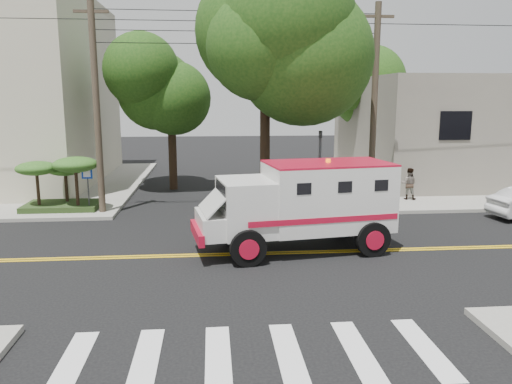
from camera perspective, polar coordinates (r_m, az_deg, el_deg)
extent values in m
plane|color=black|center=(16.32, -1.85, -7.11)|extent=(100.00, 100.00, 0.00)
cube|color=gray|center=(32.74, 21.00, 1.40)|extent=(17.00, 17.00, 0.15)
cube|color=slate|center=(33.55, 23.30, 6.74)|extent=(14.00, 12.00, 6.00)
cylinder|color=#382D23|center=(22.03, -17.74, 8.95)|extent=(0.28, 0.28, 9.00)
cylinder|color=#382D23|center=(22.86, 13.33, 9.22)|extent=(0.28, 0.28, 9.00)
cylinder|color=black|center=(22.19, 1.03, 6.88)|extent=(0.44, 0.44, 7.00)
sphere|color=#163A10|center=(22.22, 1.06, 15.92)|extent=(5.32, 5.32, 5.32)
sphere|color=#163A10|center=(21.69, 4.43, 17.53)|extent=(4.56, 4.56, 4.56)
cylinder|color=black|center=(27.68, -9.56, 6.06)|extent=(0.44, 0.44, 5.60)
sphere|color=#163A10|center=(27.60, -9.75, 11.86)|extent=(3.92, 3.92, 3.92)
sphere|color=#163A10|center=(27.00, -8.05, 12.82)|extent=(3.36, 3.36, 3.36)
cylinder|color=black|center=(32.93, 11.52, 7.03)|extent=(0.44, 0.44, 5.95)
sphere|color=#163A10|center=(32.88, 11.72, 12.21)|extent=(4.20, 4.20, 4.20)
sphere|color=#163A10|center=(32.60, 13.61, 12.94)|extent=(3.60, 3.60, 3.60)
cylinder|color=#3F3F42|center=(21.85, 7.28, 2.25)|extent=(0.12, 0.12, 3.60)
imported|color=#3F3F42|center=(21.70, 7.36, 5.77)|extent=(0.15, 0.18, 0.90)
cylinder|color=#3F3F42|center=(22.72, -18.60, 0.04)|extent=(0.06, 0.06, 2.00)
cube|color=#0C33A5|center=(22.53, -18.76, 2.01)|extent=(0.45, 0.03, 0.45)
cube|color=#1E3314|center=(23.76, -21.22, -1.47)|extent=(3.20, 2.00, 0.24)
cylinder|color=black|center=(23.59, -23.66, 0.45)|extent=(0.14, 0.14, 1.52)
ellipsoid|color=#1F4815|center=(23.46, -23.82, 2.50)|extent=(1.73, 1.73, 0.60)
cylinder|color=black|center=(23.96, -20.86, 0.60)|extent=(0.14, 0.14, 1.36)
ellipsoid|color=#1F4815|center=(23.85, -20.98, 2.41)|extent=(1.55, 1.55, 0.54)
cylinder|color=black|center=(22.89, -19.80, 0.63)|extent=(0.14, 0.14, 1.68)
ellipsoid|color=#1F4815|center=(22.76, -19.95, 2.98)|extent=(1.91, 1.91, 0.66)
cube|color=silver|center=(16.68, 8.15, -0.48)|extent=(4.29, 2.92, 2.14)
cube|color=silver|center=(15.92, -1.14, -1.66)|extent=(1.95, 2.46, 1.74)
cube|color=black|center=(15.68, -3.98, -0.17)|extent=(0.32, 1.73, 0.71)
cube|color=silver|center=(15.85, -4.92, -3.66)|extent=(1.21, 2.16, 0.71)
cube|color=#A80C25|center=(15.85, -6.74, -4.65)|extent=(0.51, 2.20, 0.36)
cube|color=#A80C25|center=(16.50, 8.25, 3.28)|extent=(4.29, 2.92, 0.06)
cylinder|color=black|center=(15.06, -0.93, -6.41)|extent=(1.16, 0.49, 1.12)
cylinder|color=black|center=(17.21, -2.62, -4.22)|extent=(1.16, 0.49, 1.12)
cylinder|color=black|center=(16.41, 13.18, -5.25)|extent=(1.16, 0.49, 1.12)
cylinder|color=black|center=(18.40, 9.98, -3.38)|extent=(1.16, 0.49, 1.12)
imported|color=gray|center=(26.50, 17.14, 1.44)|extent=(0.65, 0.51, 1.55)
imported|color=gray|center=(25.10, 17.08, 0.91)|extent=(0.92, 0.84, 1.53)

